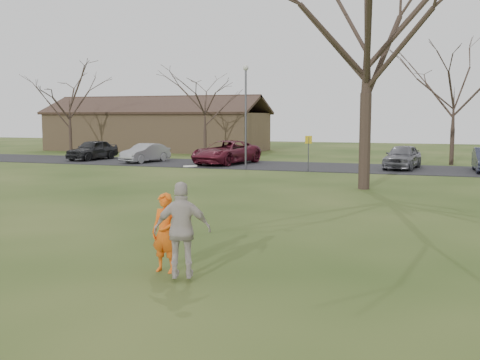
% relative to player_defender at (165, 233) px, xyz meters
% --- Properties ---
extents(ground, '(120.00, 120.00, 0.00)m').
position_rel_player_defender_xyz_m(ground, '(0.28, -0.10, -0.82)').
color(ground, '#1E380F').
rests_on(ground, ground).
extents(parking_strip, '(62.00, 6.50, 0.04)m').
position_rel_player_defender_xyz_m(parking_strip, '(0.28, 24.90, -0.80)').
color(parking_strip, black).
rests_on(parking_strip, ground).
extents(player_defender, '(0.62, 0.43, 1.64)m').
position_rel_player_defender_xyz_m(player_defender, '(0.00, 0.00, 0.00)').
color(player_defender, orange).
rests_on(player_defender, ground).
extents(car_0, '(2.27, 4.47, 1.46)m').
position_rel_player_defender_xyz_m(car_0, '(-18.48, 25.19, -0.05)').
color(car_0, black).
rests_on(car_0, parking_strip).
extents(car_1, '(2.24, 4.10, 1.28)m').
position_rel_player_defender_xyz_m(car_1, '(-13.76, 24.49, -0.14)').
color(car_1, gray).
rests_on(car_1, parking_strip).
extents(car_2, '(3.75, 6.03, 1.56)m').
position_rel_player_defender_xyz_m(car_2, '(-7.95, 24.93, -0.00)').
color(car_2, '#581423').
rests_on(car_2, parking_strip).
extents(car_4, '(2.36, 4.52, 1.47)m').
position_rel_player_defender_xyz_m(car_4, '(3.37, 25.14, -0.04)').
color(car_4, slate).
rests_on(car_4, parking_strip).
extents(catching_play, '(1.19, 0.81, 2.19)m').
position_rel_player_defender_xyz_m(catching_play, '(0.63, -0.52, 0.20)').
color(catching_play, '#BDB0A9').
rests_on(catching_play, ground).
extents(building, '(20.60, 8.50, 5.14)m').
position_rel_player_defender_xyz_m(building, '(-19.72, 37.90, 1.11)').
color(building, '#8C6D4C').
rests_on(building, ground).
extents(lamp_post, '(0.34, 0.34, 6.27)m').
position_rel_player_defender_xyz_m(lamp_post, '(-5.72, 22.40, 3.15)').
color(lamp_post, '#47474C').
rests_on(lamp_post, ground).
extents(sign_yellow, '(0.35, 0.35, 2.08)m').
position_rel_player_defender_xyz_m(sign_yellow, '(-1.72, 21.90, 0.63)').
color(sign_yellow, '#47474C').
rests_on(sign_yellow, ground).
extents(big_tree, '(9.00, 9.00, 14.00)m').
position_rel_player_defender_xyz_m(big_tree, '(2.28, 14.90, 6.18)').
color(big_tree, '#352821').
rests_on(big_tree, ground).
extents(small_tree_row, '(55.00, 5.90, 8.50)m').
position_rel_player_defender_xyz_m(small_tree_row, '(4.66, 29.96, 3.08)').
color(small_tree_row, '#352821').
rests_on(small_tree_row, ground).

